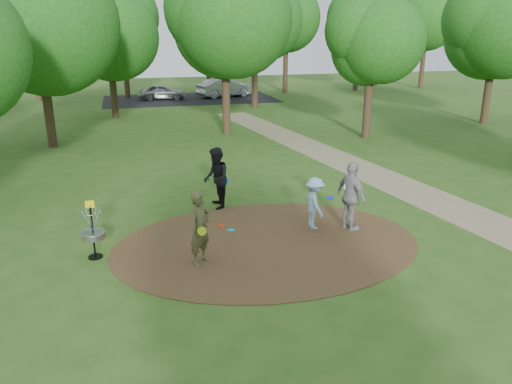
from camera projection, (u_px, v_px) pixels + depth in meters
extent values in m
plane|color=#2D5119|center=(267.00, 243.00, 13.60)|extent=(100.00, 100.00, 0.00)
cylinder|color=#47301C|center=(267.00, 243.00, 13.60)|extent=(8.40, 8.40, 0.02)
cube|color=#8C7A5B|center=(433.00, 200.00, 17.03)|extent=(7.55, 39.89, 0.01)
cube|color=black|center=(190.00, 99.00, 41.63)|extent=(14.00, 8.00, 0.01)
imported|color=brown|center=(200.00, 228.00, 12.19)|extent=(0.80, 0.79, 1.87)
cylinder|color=#C0F11A|center=(202.00, 231.00, 11.88)|extent=(0.22, 0.09, 0.22)
imported|color=#91B9D9|center=(315.00, 203.00, 14.43)|extent=(0.59, 1.00, 1.54)
cylinder|color=#0C39D9|center=(330.00, 198.00, 14.49)|extent=(0.29, 0.29, 0.08)
imported|color=black|center=(216.00, 178.00, 16.02)|extent=(0.80, 1.01, 2.00)
cylinder|color=#0C86D9|center=(226.00, 181.00, 16.12)|extent=(0.23, 0.12, 0.22)
imported|color=#949597|center=(351.00, 196.00, 14.24)|extent=(0.77, 1.28, 2.03)
cylinder|color=silver|center=(347.00, 187.00, 14.17)|extent=(0.22, 0.07, 0.22)
cylinder|color=#19A7CD|center=(231.00, 230.00, 14.43)|extent=(0.22, 0.22, 0.02)
cylinder|color=red|center=(221.00, 226.00, 14.73)|extent=(0.22, 0.22, 0.02)
imported|color=#939599|center=(162.00, 92.00, 40.95)|extent=(3.87, 1.87, 1.27)
imported|color=#A4A6AC|center=(225.00, 88.00, 42.54)|extent=(5.10, 2.99, 1.59)
cylinder|color=black|center=(93.00, 233.00, 12.56)|extent=(0.05, 0.05, 1.35)
cylinder|color=black|center=(96.00, 257.00, 12.76)|extent=(0.36, 0.36, 0.04)
cylinder|color=gray|center=(93.00, 235.00, 12.58)|extent=(0.60, 0.60, 0.16)
torus|color=gray|center=(93.00, 232.00, 12.55)|extent=(0.63, 0.63, 0.03)
torus|color=gray|center=(91.00, 212.00, 12.38)|extent=(0.58, 0.58, 0.02)
cube|color=yellow|center=(90.00, 204.00, 12.32)|extent=(0.22, 0.02, 0.18)
cylinder|color=#332316|center=(48.00, 108.00, 24.14)|extent=(0.44, 0.44, 3.80)
sphere|color=#1D5015|center=(38.00, 28.00, 22.98)|extent=(6.61, 6.61, 6.61)
cylinder|color=#332316|center=(226.00, 96.00, 27.21)|extent=(0.44, 0.44, 4.18)
sphere|color=#1D5015|center=(225.00, 23.00, 26.03)|extent=(6.13, 6.13, 6.13)
cylinder|color=#332316|center=(368.00, 104.00, 26.26)|extent=(0.44, 0.44, 3.61)
sphere|color=#1D5015|center=(372.00, 45.00, 25.33)|extent=(4.30, 4.30, 4.30)
cylinder|color=#332316|center=(113.00, 91.00, 32.28)|extent=(0.44, 0.44, 3.42)
sphere|color=#1D5015|center=(109.00, 40.00, 31.28)|extent=(5.41, 5.41, 5.41)
cylinder|color=#332316|center=(255.00, 77.00, 36.42)|extent=(0.44, 0.44, 4.37)
sphere|color=#1D5015|center=(255.00, 23.00, 35.24)|extent=(5.86, 5.86, 5.86)
cylinder|color=#332316|center=(487.00, 92.00, 30.28)|extent=(0.44, 0.44, 3.80)
sphere|color=#1D5015|center=(496.00, 32.00, 29.18)|extent=(5.87, 5.87, 5.87)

